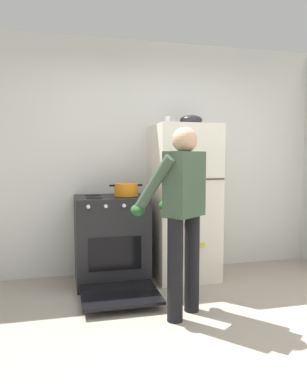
# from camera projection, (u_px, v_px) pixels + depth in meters

# --- Properties ---
(ground) EXTENTS (8.00, 8.00, 0.00)m
(ground) POSITION_uv_depth(u_px,v_px,m) (204.00, 348.00, 2.60)
(ground) COLOR #9E9384
(kitchen_wall_back) EXTENTS (6.00, 0.10, 2.70)m
(kitchen_wall_back) POSITION_uv_depth(u_px,v_px,m) (144.00, 158.00, 4.37)
(kitchen_wall_back) COLOR silver
(kitchen_wall_back) RESTS_ON ground
(refrigerator) EXTENTS (0.68, 0.72, 1.71)m
(refrigerator) POSITION_uv_depth(u_px,v_px,m) (184.00, 202.00, 4.13)
(refrigerator) COLOR silver
(refrigerator) RESTS_ON ground
(stove_range) EXTENTS (0.76, 1.24, 0.95)m
(stove_range) POSITION_uv_depth(u_px,v_px,m) (111.00, 241.00, 3.95)
(stove_range) COLOR black
(stove_range) RESTS_ON ground
(person_cook) EXTENTS (0.64, 0.67, 1.60)m
(person_cook) POSITION_uv_depth(u_px,v_px,m) (181.00, 205.00, 3.08)
(person_cook) COLOR black
(person_cook) RESTS_ON ground
(red_pot) EXTENTS (0.35, 0.25, 0.13)m
(red_pot) POSITION_uv_depth(u_px,v_px,m) (126.00, 190.00, 3.91)
(red_pot) COLOR orange
(red_pot) RESTS_ON stove_range
(coffee_mug) EXTENTS (0.11, 0.08, 0.10)m
(coffee_mug) POSITION_uv_depth(u_px,v_px,m) (168.00, 121.00, 4.06)
(coffee_mug) COLOR silver
(coffee_mug) RESTS_ON refrigerator
(mixing_bowl) EXTENTS (0.25, 0.25, 0.11)m
(mixing_bowl) POSITION_uv_depth(u_px,v_px,m) (191.00, 120.00, 4.07)
(mixing_bowl) COLOR black
(mixing_bowl) RESTS_ON refrigerator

